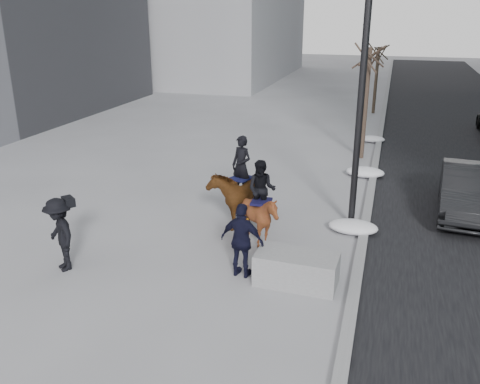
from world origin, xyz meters
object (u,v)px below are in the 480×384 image
(mounted_left, at_px, (240,191))
(mounted_right, at_px, (260,212))
(planter, at_px, (297,269))
(car_near, at_px, (467,191))

(mounted_left, bearing_deg, mounted_right, -54.79)
(mounted_left, height_order, mounted_right, mounted_left)
(planter, bearing_deg, car_near, 53.76)
(car_near, distance_m, mounted_right, 6.57)
(planter, xyz_separation_m, mounted_right, (-1.27, 1.69, 0.54))
(planter, height_order, car_near, car_near)
(mounted_right, bearing_deg, car_near, 35.80)
(planter, xyz_separation_m, mounted_left, (-2.19, 2.99, 0.57))
(planter, height_order, mounted_right, mounted_right)
(planter, relative_size, mounted_right, 0.80)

